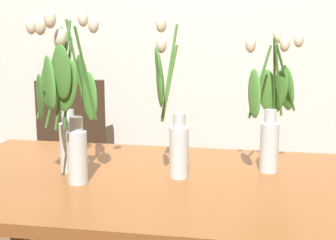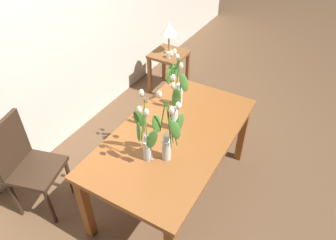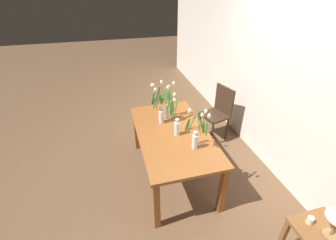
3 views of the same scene
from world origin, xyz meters
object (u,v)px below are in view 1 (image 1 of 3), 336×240
tulip_vase_1 (72,115)px  tulip_vase_2 (173,125)px  dining_chair (71,153)px  dining_table (161,204)px  tulip_vase_0 (65,115)px  tulip_vase_3 (272,113)px

tulip_vase_1 → tulip_vase_2: bearing=22.5°
tulip_vase_1 → dining_chair: (-0.45, 1.13, -0.46)m
dining_table → tulip_vase_1: (-0.28, -0.11, 0.33)m
tulip_vase_0 → dining_chair: bearing=110.4°
dining_chair → tulip_vase_0: bearing=-69.6°
dining_table → dining_chair: dining_chair is taller
tulip_vase_2 → dining_chair: bearing=127.3°
dining_table → tulip_vase_2: size_ratio=2.84×
tulip_vase_1 → dining_chair: tulip_vase_1 is taller
tulip_vase_1 → tulip_vase_2: size_ratio=1.03×
tulip_vase_1 → tulip_vase_3: size_ratio=1.12×
tulip_vase_2 → tulip_vase_0: bearing=178.1°
dining_table → tulip_vase_3: tulip_vase_3 is taller
tulip_vase_0 → tulip_vase_2: tulip_vase_0 is taller
tulip_vase_0 → tulip_vase_1: 0.17m
dining_table → tulip_vase_0: tulip_vase_0 is taller
tulip_vase_3 → tulip_vase_1: bearing=-155.9°
tulip_vase_0 → dining_chair: tulip_vase_0 is taller
tulip_vase_2 → tulip_vase_3: bearing=25.5°
tulip_vase_1 → tulip_vase_0: bearing=120.1°
tulip_vase_2 → tulip_vase_3: size_ratio=1.08×
tulip_vase_0 → tulip_vase_3: size_ratio=1.12×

